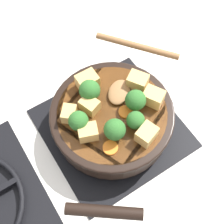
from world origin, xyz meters
TOP-DOWN VIEW (x-y plane):
  - ground_plane at (0.00, 0.00)m, footprint 2.40×2.40m
  - front_burner_grate at (0.00, 0.00)m, footprint 0.31×0.31m
  - skillet_pan at (-0.00, 0.00)m, footprint 0.36×0.33m
  - wooden_spoon at (0.08, -0.10)m, footprint 0.21×0.22m
  - tofu_cube_center_large at (0.03, -0.09)m, footprint 0.06×0.05m
  - tofu_cube_near_handle at (-0.02, 0.07)m, footprint 0.04×0.05m
  - tofu_cube_east_chunk at (-0.03, -0.09)m, footprint 0.05×0.05m
  - tofu_cube_west_chunk at (-0.09, -0.03)m, footprint 0.05×0.05m
  - tofu_cube_back_piece at (0.03, 0.04)m, footprint 0.05×0.04m
  - tofu_cube_front_piece at (0.09, 0.01)m, footprint 0.04×0.05m
  - tofu_cube_mid_small at (0.04, 0.08)m, footprint 0.05×0.05m
  - broccoli_floret_near_spoon at (0.01, 0.08)m, footprint 0.04×0.04m
  - broccoli_floret_center_top at (-0.02, -0.05)m, footprint 0.05×0.05m
  - broccoli_floret_east_rim at (-0.05, -0.02)m, footprint 0.04×0.04m
  - broccoli_floret_west_rim at (0.06, 0.02)m, footprint 0.05×0.05m
  - broccoli_floret_north_edge at (-0.05, 0.03)m, footprint 0.05×0.05m
  - carrot_slice_orange_thin at (-0.02, -0.02)m, footprint 0.03×0.03m
  - carrot_slice_near_center at (-0.07, 0.05)m, footprint 0.03×0.03m

SIDE VIEW (x-z plane):
  - ground_plane at x=0.00m, z-range 0.00..0.00m
  - front_burner_grate at x=0.00m, z-range 0.00..0.03m
  - skillet_pan at x=0.00m, z-range 0.03..0.09m
  - carrot_slice_orange_thin at x=-0.02m, z-range 0.09..0.09m
  - carrot_slice_near_center at x=-0.07m, z-range 0.09..0.09m
  - wooden_spoon at x=0.08m, z-range 0.08..0.10m
  - tofu_cube_mid_small at x=0.04m, z-range 0.09..0.11m
  - tofu_cube_back_piece at x=0.03m, z-range 0.09..0.12m
  - tofu_cube_near_handle at x=-0.02m, z-range 0.09..0.12m
  - tofu_cube_west_chunk at x=-0.09m, z-range 0.09..0.12m
  - tofu_cube_east_chunk at x=-0.03m, z-range 0.09..0.12m
  - tofu_cube_center_large at x=0.03m, z-range 0.09..0.12m
  - tofu_cube_front_piece at x=0.09m, z-range 0.09..0.12m
  - broccoli_floret_east_rim at x=-0.05m, z-range 0.09..0.13m
  - broccoli_floret_near_spoon at x=0.01m, z-range 0.09..0.14m
  - broccoli_floret_north_edge at x=-0.05m, z-range 0.09..0.14m
  - broccoli_floret_center_top at x=-0.02m, z-range 0.09..0.14m
  - broccoli_floret_west_rim at x=0.06m, z-range 0.09..0.14m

